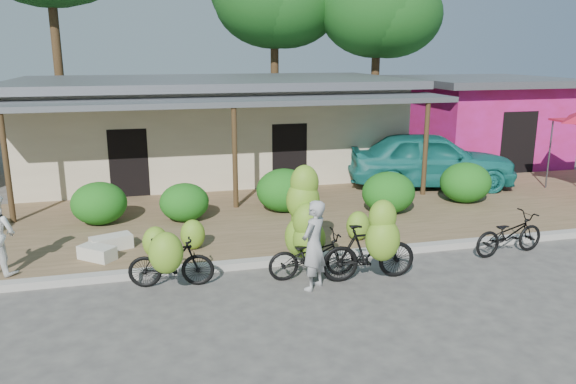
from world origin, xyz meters
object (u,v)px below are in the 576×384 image
object	(u,v)px
tree_near_right	(372,8)
bike_left	(170,260)
sack_near	(111,243)
sack_far	(97,253)
teal_van	(431,159)
bike_right	(372,247)
bike_far_right	(509,234)
bike_center	(308,232)
vendor	(314,245)

from	to	relation	value
tree_near_right	bike_left	distance (m)	17.15
tree_near_right	sack_near	distance (m)	16.32
sack_far	teal_van	world-z (taller)	teal_van
sack_near	teal_van	size ratio (longest dim) A/B	0.17
teal_van	tree_near_right	bearing A→B (deg)	6.62
bike_right	bike_far_right	world-z (taller)	bike_right
bike_center	teal_van	xyz separation A→B (m)	(5.61, 5.54, 0.15)
bike_far_right	tree_near_right	bearing A→B (deg)	-17.27
vendor	tree_near_right	bearing A→B (deg)	-158.53
sack_far	bike_center	bearing A→B (deg)	-19.56
bike_left	vendor	world-z (taller)	vendor
sack_near	bike_center	bearing A→B (deg)	-27.66
bike_left	vendor	distance (m)	2.63
bike_center	teal_van	distance (m)	7.89
tree_near_right	teal_van	world-z (taller)	tree_near_right
sack_near	teal_van	xyz separation A→B (m)	(9.42, 3.54, 0.71)
bike_right	sack_near	bearing A→B (deg)	61.62
sack_near	vendor	size ratio (longest dim) A/B	0.50
sack_far	bike_left	bearing A→B (deg)	-49.62
bike_left	sack_far	world-z (taller)	bike_left
vendor	teal_van	world-z (taller)	teal_van
bike_center	bike_far_right	world-z (taller)	bike_center
sack_far	vendor	bearing A→B (deg)	-29.32
teal_van	vendor	bearing A→B (deg)	152.09
bike_center	sack_near	distance (m)	4.34
bike_right	sack_far	bearing A→B (deg)	67.87
bike_center	sack_far	world-z (taller)	bike_center
sack_far	vendor	world-z (taller)	vendor
tree_near_right	sack_near	xyz separation A→B (m)	(-10.44, -11.16, -5.72)
bike_center	sack_near	bearing A→B (deg)	61.89
bike_right	bike_far_right	bearing A→B (deg)	-76.49
bike_left	bike_center	bearing A→B (deg)	-77.11
bike_left	bike_right	distance (m)	3.74
bike_right	vendor	distance (m)	1.14
bike_far_right	teal_van	xyz separation A→B (m)	(1.13, 5.63, 0.53)
bike_left	sack_far	distance (m)	2.19
bike_far_right	sack_far	bearing A→B (deg)	71.75
bike_far_right	sack_far	world-z (taller)	bike_far_right
teal_van	bike_far_right	bearing A→B (deg)	-177.09
sack_near	teal_van	world-z (taller)	teal_van
bike_left	sack_near	size ratio (longest dim) A/B	1.92
vendor	sack_far	bearing A→B (deg)	-72.02
sack_far	vendor	distance (m)	4.57
vendor	sack_near	bearing A→B (deg)	-79.55
sack_far	sack_near	bearing A→B (deg)	65.26
bike_right	teal_van	bearing A→B (deg)	-34.06
bike_right	teal_van	size ratio (longest dim) A/B	0.37
bike_right	sack_near	xyz separation A→B (m)	(-4.83, 2.81, -0.45)
bike_left	bike_far_right	world-z (taller)	bike_left
bike_far_right	teal_van	bearing A→B (deg)	-19.39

